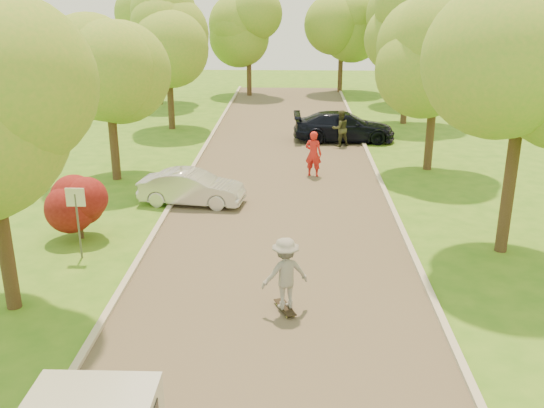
# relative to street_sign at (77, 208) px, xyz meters

# --- Properties ---
(ground) EXTENTS (100.00, 100.00, 0.00)m
(ground) POSITION_rel_street_sign_xyz_m (5.80, -4.00, -1.56)
(ground) COLOR #38731B
(ground) RESTS_ON ground
(road) EXTENTS (8.00, 60.00, 0.01)m
(road) POSITION_rel_street_sign_xyz_m (5.80, 4.00, -1.56)
(road) COLOR #4C4438
(road) RESTS_ON ground
(curb_left) EXTENTS (0.18, 60.00, 0.12)m
(curb_left) POSITION_rel_street_sign_xyz_m (1.75, 4.00, -1.50)
(curb_left) COLOR #B2AD9E
(curb_left) RESTS_ON ground
(curb_right) EXTENTS (0.18, 60.00, 0.12)m
(curb_right) POSITION_rel_street_sign_xyz_m (9.85, 4.00, -1.50)
(curb_right) COLOR #B2AD9E
(curb_right) RESTS_ON ground
(street_sign) EXTENTS (0.55, 0.06, 2.17)m
(street_sign) POSITION_rel_street_sign_xyz_m (0.00, 0.00, 0.00)
(street_sign) COLOR #59595E
(street_sign) RESTS_ON ground
(red_shrub) EXTENTS (1.70, 1.70, 1.95)m
(red_shrub) POSITION_rel_street_sign_xyz_m (-0.50, 1.50, -0.47)
(red_shrub) COLOR #382619
(red_shrub) RESTS_ON ground
(tree_l_midb) EXTENTS (4.30, 4.20, 6.62)m
(tree_l_midb) POSITION_rel_street_sign_xyz_m (-1.01, 8.00, 3.02)
(tree_l_midb) COLOR #382619
(tree_l_midb) RESTS_ON ground
(tree_l_far) EXTENTS (4.92, 4.80, 7.79)m
(tree_l_far) POSITION_rel_street_sign_xyz_m (-0.59, 18.00, 3.90)
(tree_l_far) COLOR #382619
(tree_l_far) RESTS_ON ground
(tree_r_mida) EXTENTS (5.13, 5.00, 7.95)m
(tree_r_mida) POSITION_rel_street_sign_xyz_m (12.82, 1.00, 3.97)
(tree_r_mida) COLOR #382619
(tree_r_mida) RESTS_ON ground
(tree_r_midb) EXTENTS (4.51, 4.40, 7.01)m
(tree_r_midb) POSITION_rel_street_sign_xyz_m (12.40, 10.00, 3.32)
(tree_r_midb) COLOR #382619
(tree_r_midb) RESTS_ON ground
(tree_r_far) EXTENTS (5.33, 5.20, 8.34)m
(tree_r_far) POSITION_rel_street_sign_xyz_m (13.03, 20.00, 4.27)
(tree_r_far) COLOR #382619
(tree_r_far) RESTS_ON ground
(tree_bg_a) EXTENTS (5.12, 5.00, 7.72)m
(tree_bg_a) POSITION_rel_street_sign_xyz_m (-2.98, 26.00, 3.75)
(tree_bg_a) COLOR #382619
(tree_bg_a) RESTS_ON ground
(tree_bg_b) EXTENTS (5.12, 5.00, 7.95)m
(tree_bg_b) POSITION_rel_street_sign_xyz_m (14.02, 28.00, 3.97)
(tree_bg_b) COLOR #382619
(tree_bg_b) RESTS_ON ground
(tree_bg_c) EXTENTS (4.92, 4.80, 7.33)m
(tree_bg_c) POSITION_rel_street_sign_xyz_m (3.01, 30.00, 3.46)
(tree_bg_c) COLOR #382619
(tree_bg_c) RESTS_ON ground
(tree_bg_d) EXTENTS (5.12, 5.00, 7.72)m
(tree_bg_d) POSITION_rel_street_sign_xyz_m (10.02, 32.00, 3.75)
(tree_bg_d) COLOR #382619
(tree_bg_d) RESTS_ON ground
(silver_sedan) EXTENTS (4.01, 1.87, 1.27)m
(silver_sedan) POSITION_rel_street_sign_xyz_m (2.50, 4.94, -0.93)
(silver_sedan) COLOR silver
(silver_sedan) RESTS_ON ground
(dark_sedan) EXTENTS (5.35, 2.27, 1.54)m
(dark_sedan) POSITION_rel_street_sign_xyz_m (8.87, 15.30, -0.79)
(dark_sedan) COLOR black
(dark_sedan) RESTS_ON ground
(longboard) EXTENTS (0.59, 0.97, 0.11)m
(longboard) POSITION_rel_street_sign_xyz_m (6.09, -2.96, -1.46)
(longboard) COLOR black
(longboard) RESTS_ON ground
(skateboarder) EXTENTS (1.35, 1.07, 1.82)m
(skateboarder) POSITION_rel_street_sign_xyz_m (6.09, -2.96, -0.53)
(skateboarder) COLOR gray
(skateboarder) RESTS_ON longboard
(person_striped) EXTENTS (0.83, 0.67, 1.96)m
(person_striped) POSITION_rel_street_sign_xyz_m (7.08, 8.74, -0.58)
(person_striped) COLOR red
(person_striped) RESTS_ON ground
(person_olive) EXTENTS (1.11, 1.01, 1.86)m
(person_olive) POSITION_rel_street_sign_xyz_m (8.59, 14.10, -0.64)
(person_olive) COLOR #353821
(person_olive) RESTS_ON ground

